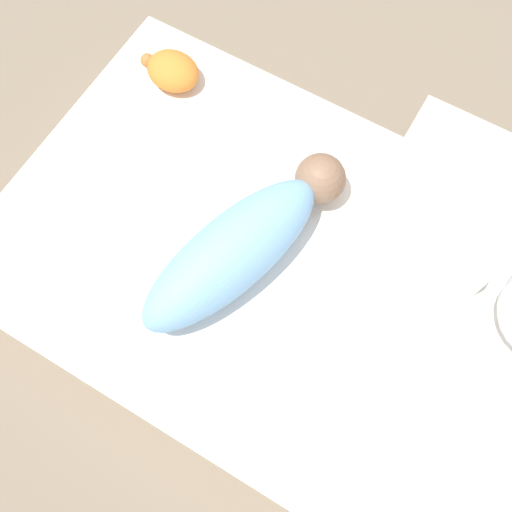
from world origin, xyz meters
TOP-DOWN VIEW (x-y plane):
  - ground_plane at (0.00, 0.00)m, footprint 12.00×12.00m
  - bed_mattress at (0.00, 0.00)m, footprint 1.33×0.90m
  - swaddled_baby at (0.08, 0.03)m, footprint 0.29×0.58m
  - pillow at (-0.27, -0.32)m, footprint 0.30×0.36m
  - turtle_plush at (0.49, -0.30)m, footprint 0.17×0.11m

SIDE VIEW (x-z plane):
  - ground_plane at x=0.00m, z-range 0.00..0.00m
  - bed_mattress at x=0.00m, z-range 0.00..0.15m
  - turtle_plush at x=0.49m, z-range 0.15..0.23m
  - pillow at x=-0.27m, z-range 0.15..0.26m
  - swaddled_baby at x=0.08m, z-range 0.15..0.31m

